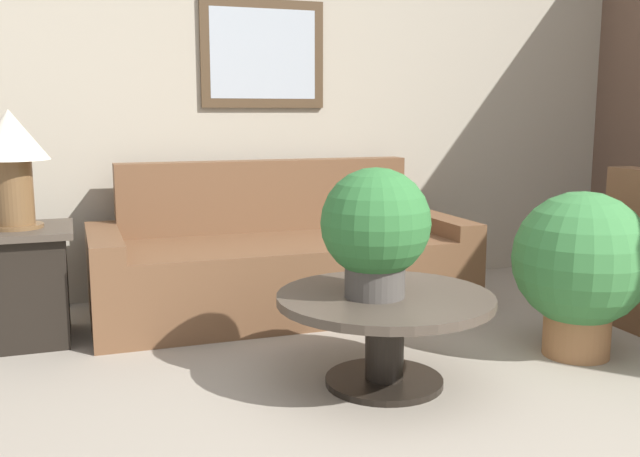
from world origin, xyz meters
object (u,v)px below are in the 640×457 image
Objects in this scene: coffee_table at (385,319)px; potted_plant_floor at (581,265)px; couch_main at (281,264)px; side_table at (20,284)px; table_lamp at (11,151)px; potted_plant_on_table at (375,228)px.

potted_plant_floor is (1.07, 0.03, 0.16)m from coffee_table.
side_table is at bearing -174.94° from couch_main.
side_table is (-1.48, -0.13, 0.02)m from couch_main.
coffee_table is 2.10m from table_lamp.
potted_plant_on_table is at bearing -38.72° from table_lamp.
table_lamp is at bearing 141.28° from potted_plant_on_table.
couch_main is 2.71× the size of potted_plant_floor.
potted_plant_on_table is 1.16m from potted_plant_floor.
couch_main is 2.34× the size of coffee_table.
side_table is at bearing 0.00° from table_lamp.
potted_plant_floor is at bearing 2.55° from potted_plant_on_table.
coffee_table is 1.71× the size of potted_plant_on_table.
potted_plant_floor is (1.17, -1.29, 0.18)m from couch_main.
potted_plant_on_table is (1.51, -1.21, -0.29)m from table_lamp.
potted_plant_floor reaches higher than side_table.
table_lamp reaches higher than coffee_table.
couch_main is 3.68× the size of side_table.
potted_plant_on_table is at bearing -38.72° from side_table.
couch_main is 1.41m from potted_plant_on_table.
potted_plant_on_table is at bearing -164.86° from coffee_table.
table_lamp is 0.74× the size of potted_plant_floor.
table_lamp is at bearing 180.00° from side_table.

